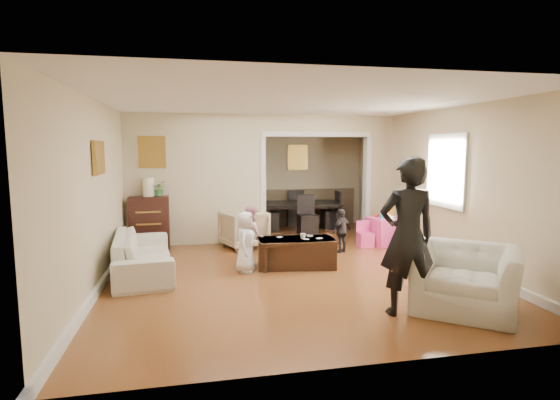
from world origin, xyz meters
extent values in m
plane|color=brown|center=(0.00, 0.00, 0.00)|extent=(7.00, 7.00, 0.00)
cube|color=#C1B38D|center=(-1.38, 1.80, 1.30)|extent=(2.75, 0.18, 2.60)
cube|color=#C1B38D|center=(2.48, 1.80, 1.30)|extent=(0.55, 0.18, 2.60)
cube|color=#C1B38D|center=(1.10, 1.80, 2.42)|extent=(2.22, 0.18, 0.35)
cube|color=white|center=(2.73, -0.40, 1.55)|extent=(0.03, 0.95, 1.10)
cube|color=brown|center=(-2.20, 1.70, 1.85)|extent=(0.45, 0.03, 0.55)
cube|color=brown|center=(-2.71, -0.60, 1.80)|extent=(0.03, 0.55, 0.40)
cube|color=brown|center=(1.10, 3.44, 1.70)|extent=(0.45, 0.03, 0.55)
imported|color=beige|center=(-2.23, -0.12, 0.31)|extent=(1.05, 2.19, 0.62)
imported|color=tan|center=(-0.50, 1.30, 0.36)|extent=(0.99, 1.00, 0.72)
imported|color=beige|center=(1.70, -2.47, 0.38)|extent=(1.57, 1.54, 0.77)
cube|color=black|center=(-2.28, 1.60, 0.50)|extent=(0.73, 0.41, 1.01)
cylinder|color=#EFE2C3|center=(-2.28, 1.60, 1.19)|extent=(0.22, 0.22, 0.36)
imported|color=#3D7835|center=(-2.08, 1.60, 1.16)|extent=(0.26, 0.23, 0.29)
cube|color=#321F10|center=(0.18, -0.23, 0.23)|extent=(1.31, 0.79, 0.46)
imported|color=silver|center=(0.28, -0.28, 0.51)|extent=(0.11, 0.11, 0.09)
cube|color=#E73C93|center=(2.29, 0.96, 0.27)|extent=(0.65, 0.65, 0.54)
cube|color=yellow|center=(2.41, 1.06, 0.69)|extent=(0.21, 0.10, 0.30)
cylinder|color=#28B4C8|center=(2.19, 0.91, 0.58)|extent=(0.08, 0.08, 0.08)
cube|color=red|center=(2.17, 1.08, 0.57)|extent=(0.10, 0.09, 0.05)
imported|color=white|center=(2.34, 0.84, 0.57)|extent=(0.23, 0.23, 0.05)
imported|color=black|center=(1.02, 2.79, 0.32)|extent=(1.89, 1.12, 0.65)
imported|color=black|center=(0.95, -2.46, 0.92)|extent=(0.69, 0.47, 1.84)
imported|color=white|center=(-0.67, -0.38, 0.48)|extent=(0.43, 0.54, 0.96)
imported|color=#D0828E|center=(-0.52, 0.07, 0.49)|extent=(0.46, 0.54, 0.98)
imported|color=black|center=(1.23, 0.52, 0.41)|extent=(0.51, 0.42, 0.82)
cube|color=white|center=(0.46, -0.09, 0.47)|extent=(0.10, 0.10, 0.00)
cube|color=white|center=(-0.06, -0.07, 0.47)|extent=(0.11, 0.11, 0.00)
cube|color=white|center=(0.55, -0.30, 0.47)|extent=(0.12, 0.12, 0.00)
cube|color=white|center=(0.33, -0.33, 0.47)|extent=(0.10, 0.09, 0.00)
cube|color=white|center=(0.46, -0.07, 0.47)|extent=(0.12, 0.13, 0.00)
camera|label=1|loc=(-1.45, -6.93, 1.94)|focal=27.63mm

